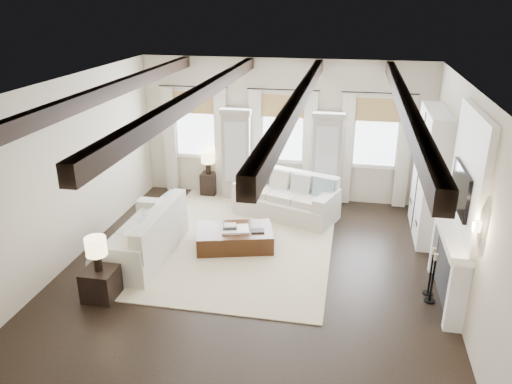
% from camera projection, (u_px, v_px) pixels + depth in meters
% --- Properties ---
extents(ground, '(7.50, 7.50, 0.00)m').
position_uv_depth(ground, '(250.00, 278.00, 8.44)').
color(ground, black).
rests_on(ground, ground).
extents(room_shell, '(6.54, 7.54, 3.22)m').
position_uv_depth(room_shell, '(303.00, 158.00, 8.43)').
color(room_shell, beige).
rests_on(room_shell, ground).
extents(area_rug, '(3.52, 4.84, 0.02)m').
position_uv_depth(area_rug, '(241.00, 240.00, 9.72)').
color(area_rug, beige).
rests_on(area_rug, ground).
extents(sofa_back, '(2.36, 1.65, 0.93)m').
position_uv_depth(sofa_back, '(287.00, 199.00, 10.75)').
color(sofa_back, silver).
rests_on(sofa_back, ground).
extents(sofa_left, '(1.02, 2.22, 0.95)m').
position_uv_depth(sofa_left, '(146.00, 237.00, 9.01)').
color(sofa_left, silver).
rests_on(sofa_left, ground).
extents(ottoman, '(1.59, 1.22, 0.37)m').
position_uv_depth(ottoman, '(235.00, 238.00, 9.41)').
color(ottoman, black).
rests_on(ottoman, ground).
extents(tray, '(0.58, 0.50, 0.04)m').
position_uv_depth(tray, '(235.00, 229.00, 9.30)').
color(tray, white).
rests_on(tray, ottoman).
extents(book_lower, '(0.30, 0.26, 0.04)m').
position_uv_depth(book_lower, '(230.00, 227.00, 9.30)').
color(book_lower, '#262628').
rests_on(book_lower, tray).
extents(book_upper, '(0.26, 0.22, 0.03)m').
position_uv_depth(book_upper, '(230.00, 225.00, 9.29)').
color(book_upper, beige).
rests_on(book_upper, book_lower).
extents(book_loose, '(0.28, 0.24, 0.03)m').
position_uv_depth(book_loose, '(258.00, 231.00, 9.25)').
color(book_loose, '#262628').
rests_on(book_loose, ottoman).
extents(side_table_front, '(0.50, 0.50, 0.50)m').
position_uv_depth(side_table_front, '(101.00, 284.00, 7.81)').
color(side_table_front, black).
rests_on(side_table_front, ground).
extents(lamp_front, '(0.32, 0.32, 0.56)m').
position_uv_depth(lamp_front, '(96.00, 248.00, 7.58)').
color(lamp_front, black).
rests_on(lamp_front, side_table_front).
extents(side_table_back, '(0.35, 0.35, 0.53)m').
position_uv_depth(side_table_back, '(209.00, 184.00, 11.89)').
color(side_table_back, black).
rests_on(side_table_back, ground).
extents(lamp_back, '(0.32, 0.32, 0.55)m').
position_uv_depth(lamp_back, '(208.00, 158.00, 11.65)').
color(lamp_back, black).
rests_on(lamp_back, side_table_back).
extents(candlestick_near, '(0.17, 0.17, 0.84)m').
position_uv_depth(candlestick_near, '(432.00, 282.00, 7.67)').
color(candlestick_near, black).
rests_on(candlestick_near, ground).
extents(candlestick_far, '(0.17, 0.17, 0.83)m').
position_uv_depth(candlestick_far, '(430.00, 275.00, 7.87)').
color(candlestick_far, black).
rests_on(candlestick_far, ground).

